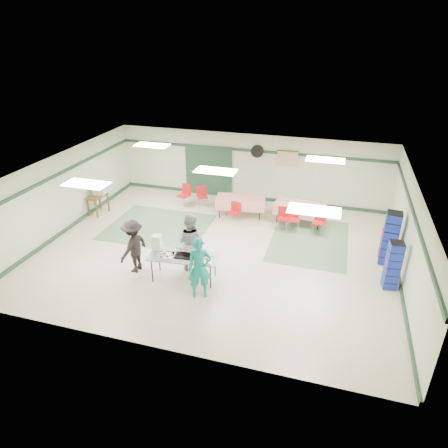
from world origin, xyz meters
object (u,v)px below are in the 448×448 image
(volunteer_grey, at_px, (190,242))
(broom, at_px, (93,198))
(chair_c, at_px, (319,220))
(chair_a, at_px, (294,217))
(crate_stack_blue_b, at_px, (393,265))
(volunteer_teal, at_px, (200,268))
(office_printer, at_px, (99,189))
(chair_d, at_px, (235,210))
(dining_table_b, at_px, (240,202))
(serving_table, at_px, (183,257))
(dining_table_a, at_px, (300,209))
(volunteer_dark, at_px, (133,246))
(chair_loose_a, at_px, (202,194))
(chair_b, at_px, (283,216))
(printer_table, at_px, (97,199))
(chair_loose_b, at_px, (185,193))
(crate_stack_red, at_px, (388,246))
(crate_stack_blue_a, at_px, (390,238))

(volunteer_grey, xyz_separation_m, broom, (-4.83, 2.48, -0.18))
(chair_c, bearing_deg, chair_a, -167.79)
(crate_stack_blue_b, bearing_deg, chair_c, 127.84)
(volunteer_teal, relative_size, office_printer, 3.62)
(crate_stack_blue_b, bearing_deg, chair_d, 151.95)
(dining_table_b, xyz_separation_m, chair_c, (2.94, -0.57, -0.08))
(serving_table, xyz_separation_m, broom, (-4.83, 3.05, -0.01))
(dining_table_a, bearing_deg, volunteer_teal, -104.60)
(volunteer_dark, distance_m, chair_loose_a, 4.99)
(dining_table_a, height_order, dining_table_b, same)
(serving_table, bearing_deg, volunteer_dark, 173.23)
(chair_b, height_order, printer_table, chair_b)
(dining_table_a, xyz_separation_m, chair_c, (0.74, -0.57, -0.08))
(printer_table, bearing_deg, volunteer_teal, -25.53)
(chair_d, bearing_deg, broom, -163.51)
(volunteer_grey, relative_size, broom, 1.31)
(chair_loose_a, bearing_deg, chair_loose_b, 164.06)
(chair_a, height_order, chair_c, chair_a)
(chair_loose_b, height_order, crate_stack_blue_b, crate_stack_blue_b)
(chair_a, relative_size, chair_loose_b, 0.90)
(chair_b, bearing_deg, chair_a, -4.75)
(serving_table, bearing_deg, chair_b, 55.00)
(dining_table_b, bearing_deg, chair_loose_a, 156.16)
(chair_a, height_order, chair_loose_b, chair_loose_b)
(volunteer_teal, xyz_separation_m, dining_table_b, (-0.21, 5.12, -0.28))
(serving_table, relative_size, chair_d, 2.56)
(crate_stack_red, xyz_separation_m, crate_stack_blue_b, (0.00, -1.48, 0.20))
(serving_table, xyz_separation_m, crate_stack_blue_a, (5.55, 2.54, 0.12))
(serving_table, distance_m, printer_table, 5.72)
(volunteer_teal, distance_m, chair_d, 4.57)
(serving_table, height_order, crate_stack_red, crate_stack_red)
(dining_table_b, xyz_separation_m, chair_b, (1.70, -0.57, -0.08))
(serving_table, distance_m, crate_stack_blue_a, 6.10)
(crate_stack_blue_a, relative_size, crate_stack_red, 1.66)
(chair_a, xyz_separation_m, crate_stack_blue_b, (3.00, -2.73, 0.21))
(chair_b, xyz_separation_m, printer_table, (-6.93, -0.76, 0.13))
(chair_a, xyz_separation_m, office_printer, (-7.30, -0.57, 0.43))
(volunteer_grey, relative_size, chair_b, 2.22)
(chair_d, bearing_deg, serving_table, -89.36)
(volunteer_dark, bearing_deg, chair_loose_b, -164.88)
(chair_loose_b, bearing_deg, chair_loose_a, 36.79)
(chair_a, relative_size, broom, 0.60)
(chair_d, height_order, broom, broom)
(chair_d, bearing_deg, chair_b, 6.87)
(volunteer_grey, bearing_deg, crate_stack_red, -152.46)
(volunteer_dark, relative_size, crate_stack_blue_a, 0.97)
(volunteer_teal, bearing_deg, crate_stack_blue_a, 7.58)
(dining_table_a, distance_m, dining_table_b, 2.20)
(office_printer, xyz_separation_m, broom, (-0.08, -0.33, -0.23))
(chair_loose_a, height_order, chair_loose_b, chair_loose_b)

